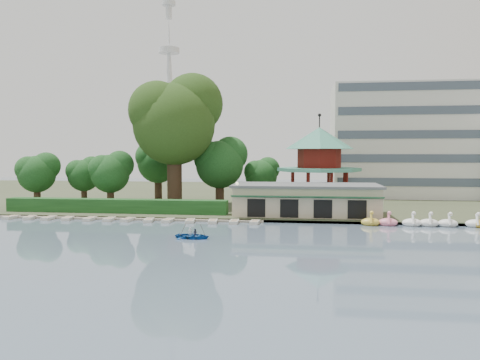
% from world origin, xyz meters
% --- Properties ---
extents(ground_plane, '(220.00, 220.00, 0.00)m').
position_xyz_m(ground_plane, '(0.00, 0.00, 0.00)').
color(ground_plane, slate).
rests_on(ground_plane, ground).
extents(shore, '(220.00, 70.00, 0.40)m').
position_xyz_m(shore, '(0.00, 52.00, 0.20)').
color(shore, '#424930').
rests_on(shore, ground).
extents(embankment, '(220.00, 0.60, 0.30)m').
position_xyz_m(embankment, '(0.00, 17.30, 0.15)').
color(embankment, gray).
rests_on(embankment, ground).
extents(dock, '(34.00, 1.60, 0.24)m').
position_xyz_m(dock, '(-12.00, 17.20, 0.12)').
color(dock, gray).
rests_on(dock, ground).
extents(boathouse, '(18.60, 9.39, 3.90)m').
position_xyz_m(boathouse, '(10.00, 21.97, 2.37)').
color(boathouse, '#C5B598').
rests_on(boathouse, shore).
extents(pavilion, '(12.40, 12.40, 13.50)m').
position_xyz_m(pavilion, '(12.00, 32.00, 7.48)').
color(pavilion, '#C5B598').
rests_on(pavilion, shore).
extents(office_building, '(38.00, 18.00, 20.00)m').
position_xyz_m(office_building, '(32.67, 49.00, 9.73)').
color(office_building, silver).
rests_on(office_building, shore).
extents(broadcast_tower, '(8.00, 8.00, 96.00)m').
position_xyz_m(broadcast_tower, '(-42.00, 140.00, 33.98)').
color(broadcast_tower, silver).
rests_on(broadcast_tower, ground).
extents(hedge, '(30.00, 2.00, 1.80)m').
position_xyz_m(hedge, '(-15.00, 20.50, 1.30)').
color(hedge, '#1D4E1E').
rests_on(hedge, shore).
extents(lamp_post, '(0.36, 0.36, 4.28)m').
position_xyz_m(lamp_post, '(1.50, 19.00, 3.34)').
color(lamp_post, black).
rests_on(lamp_post, shore).
extents(big_tree, '(13.11, 12.22, 19.67)m').
position_xyz_m(big_tree, '(-8.84, 28.19, 13.48)').
color(big_tree, '#3A281C').
rests_on(big_tree, shore).
extents(small_trees, '(38.85, 16.30, 10.47)m').
position_xyz_m(small_trees, '(-12.33, 31.84, 6.34)').
color(small_trees, '#3A281C').
rests_on(small_trees, shore).
extents(swan_boats, '(17.92, 2.09, 1.92)m').
position_xyz_m(swan_boats, '(24.94, 16.52, 0.40)').
color(swan_boats, gold).
rests_on(swan_boats, ground).
extents(moored_rowboats, '(32.16, 2.69, 0.36)m').
position_xyz_m(moored_rowboats, '(-11.41, 15.86, 0.18)').
color(moored_rowboats, beige).
rests_on(moored_rowboats, ground).
extents(rowboat_with_passengers, '(5.24, 4.13, 2.01)m').
position_xyz_m(rowboat_with_passengers, '(-0.98, 5.58, 0.49)').
color(rowboat_with_passengers, '#154A92').
rests_on(rowboat_with_passengers, ground).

